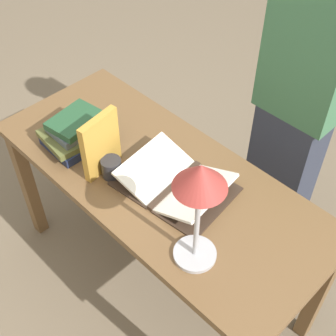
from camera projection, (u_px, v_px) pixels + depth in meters
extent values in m
plane|color=#70604C|center=(160.00, 274.00, 2.47)|extent=(12.00, 12.00, 0.00)
cube|color=brown|center=(158.00, 177.00, 1.93)|extent=(1.50, 0.64, 0.03)
cube|color=brown|center=(319.00, 291.00, 1.99)|extent=(0.06, 0.06, 0.74)
cube|color=brown|center=(109.00, 135.00, 2.68)|extent=(0.06, 0.06, 0.74)
cube|color=brown|center=(28.00, 185.00, 2.42)|extent=(0.06, 0.06, 0.74)
cube|color=#38281E|center=(175.00, 185.00, 1.86)|extent=(0.06, 0.31, 0.02)
cube|color=#38281E|center=(198.00, 200.00, 1.81)|extent=(0.24, 0.34, 0.01)
cube|color=#38281E|center=(153.00, 173.00, 1.91)|extent=(0.24, 0.34, 0.01)
cube|color=white|center=(196.00, 192.00, 1.79)|extent=(0.22, 0.33, 0.08)
cube|color=white|center=(155.00, 168.00, 1.88)|extent=(0.22, 0.33, 0.08)
cube|color=#1E284C|center=(78.00, 138.00, 2.04)|extent=(0.22, 0.27, 0.04)
cube|color=brown|center=(77.00, 132.00, 2.01)|extent=(0.24, 0.30, 0.03)
cube|color=slate|center=(76.00, 126.00, 1.99)|extent=(0.17, 0.22, 0.03)
cube|color=#234C2D|center=(75.00, 121.00, 1.97)|extent=(0.19, 0.23, 0.03)
cube|color=#BC8933|center=(101.00, 145.00, 1.84)|extent=(0.06, 0.19, 0.27)
cylinder|color=#ADADB2|center=(195.00, 254.00, 1.64)|extent=(0.15, 0.15, 0.02)
cylinder|color=#ADADB2|center=(197.00, 222.00, 1.51)|extent=(0.02, 0.02, 0.35)
cone|color=#99332D|center=(200.00, 176.00, 1.35)|extent=(0.17, 0.17, 0.09)
cylinder|color=#28282D|center=(112.00, 168.00, 1.88)|extent=(0.08, 0.08, 0.08)
torus|color=#28282D|center=(106.00, 161.00, 1.91)|extent=(0.05, 0.02, 0.05)
cube|color=#2D3342|center=(280.00, 175.00, 2.40)|extent=(0.31, 0.20, 0.84)
cube|color=#3D704C|center=(315.00, 40.00, 1.84)|extent=(0.36, 0.20, 0.71)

